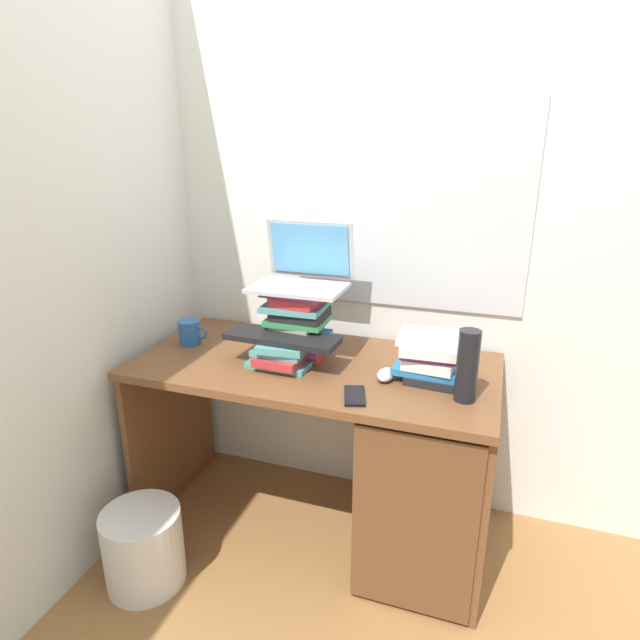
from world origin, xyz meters
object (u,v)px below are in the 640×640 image
object	(u,v)px
book_stack_keyboard_riser	(283,353)
mug	(190,332)
computer_mouse	(386,375)
cell_phone	(355,396)
laptop	(303,271)
desk	(398,460)
wastebasket	(144,547)
book_stack_side	(433,357)
water_bottle	(467,366)
keyboard	(282,338)
book_stack_tall	(298,322)

from	to	relation	value
book_stack_keyboard_riser	mug	world-z (taller)	same
computer_mouse	cell_phone	bearing A→B (deg)	-111.38
laptop	computer_mouse	bearing A→B (deg)	-24.17
book_stack_keyboard_riser	cell_phone	distance (m)	0.36
desk	wastebasket	xyz separation A→B (m)	(-0.82, -0.45, -0.26)
book_stack_side	water_bottle	world-z (taller)	water_bottle
book_stack_side	mug	distance (m)	0.98
keyboard	cell_phone	xyz separation A→B (m)	(0.32, -0.16, -0.10)
book_stack_keyboard_riser	laptop	size ratio (longest dim) A/B	0.66
book_stack_tall	laptop	bearing A→B (deg)	90.91
desk	book_stack_keyboard_riser	bearing A→B (deg)	-175.55
desk	water_bottle	xyz separation A→B (m)	(0.22, -0.10, 0.45)
cell_phone	keyboard	bearing A→B (deg)	136.15
book_stack_tall	keyboard	world-z (taller)	book_stack_tall
laptop	wastebasket	xyz separation A→B (m)	(-0.40, -0.59, -0.91)
desk	wastebasket	world-z (taller)	desk
book_stack_keyboard_riser	water_bottle	bearing A→B (deg)	-5.60
book_stack_side	mug	world-z (taller)	book_stack_side
book_stack_side	computer_mouse	size ratio (longest dim) A/B	2.55
computer_mouse	cell_phone	size ratio (longest dim) A/B	0.76
book_stack_tall	computer_mouse	bearing A→B (deg)	-15.94
desk	book_stack_keyboard_riser	xyz separation A→B (m)	(-0.44, -0.03, 0.38)
book_stack_tall	cell_phone	xyz separation A→B (m)	(0.30, -0.27, -0.13)
book_stack_side	wastebasket	distance (m)	1.23
desk	book_stack_keyboard_riser	distance (m)	0.58
keyboard	computer_mouse	size ratio (longest dim) A/B	4.04
desk	computer_mouse	distance (m)	0.36
book_stack_side	wastebasket	size ratio (longest dim) A/B	0.91
desk	water_bottle	world-z (taller)	water_bottle
desk	computer_mouse	bearing A→B (deg)	-150.88
book_stack_keyboard_riser	laptop	distance (m)	0.32
keyboard	water_bottle	size ratio (longest dim) A/B	1.78
mug	water_bottle	xyz separation A→B (m)	(1.10, -0.15, 0.07)
book_stack_tall	book_stack_keyboard_riser	size ratio (longest dim) A/B	1.14
mug	wastebasket	bearing A→B (deg)	-82.69
book_stack_tall	computer_mouse	world-z (taller)	book_stack_tall
water_bottle	wastebasket	distance (m)	1.30
book_stack_tall	water_bottle	world-z (taller)	book_stack_tall
desk	laptop	distance (m)	0.79
book_stack_side	wastebasket	world-z (taller)	book_stack_side
book_stack_keyboard_riser	keyboard	bearing A→B (deg)	-147.55
wastebasket	mug	bearing A→B (deg)	97.31
laptop	wastebasket	world-z (taller)	laptop
book_stack_keyboard_riser	book_stack_side	distance (m)	0.54
desk	cell_phone	size ratio (longest dim) A/B	9.84
desk	book_stack_side	distance (m)	0.43
book_stack_tall	mug	size ratio (longest dim) A/B	2.07
cell_phone	wastebasket	size ratio (longest dim) A/B	0.47
laptop	cell_phone	bearing A→B (deg)	-47.73
laptop	keyboard	size ratio (longest dim) A/B	0.82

